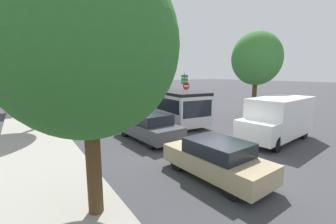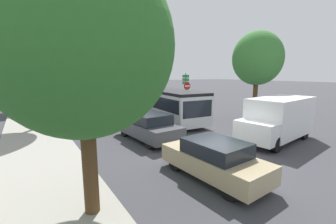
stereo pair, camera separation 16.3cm
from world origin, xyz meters
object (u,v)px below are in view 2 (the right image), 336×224
queued_car_graphite (148,126)px  no_entry_sign (187,93)px  queued_car_red (93,105)px  tree_left_far (32,60)px  city_bus_rear (67,88)px  tree_right_near (257,59)px  queued_car_tan (214,159)px  white_van (278,118)px  queued_car_black (114,112)px  tree_left_distant (27,60)px  articulated_bus (146,98)px  tree_left_mid (31,46)px  tree_left_near (85,51)px  direction_sign_post (186,83)px  traffic_light (139,88)px

queued_car_graphite → no_entry_sign: bearing=-54.9°
queued_car_red → tree_left_far: (-4.32, 4.91, 4.16)m
city_bus_rear → tree_left_far: bearing=155.1°
tree_right_near → queued_car_graphite: bearing=179.8°
queued_car_tan → city_bus_rear: bearing=-3.9°
white_van → no_entry_sign: bearing=-103.4°
queued_car_black → queued_car_red: size_ratio=0.97×
tree_left_distant → tree_left_far: bearing=-89.1°
no_entry_sign → tree_left_far: (-11.36, 9.95, 3.02)m
no_entry_sign → tree_right_near: 6.51m
city_bus_rear → no_entry_sign: size_ratio=4.13×
articulated_bus → queued_car_black: articulated_bus is taller
queued_car_black → tree_left_far: tree_left_far is taller
queued_car_graphite → tree_left_far: tree_left_far is taller
city_bus_rear → tree_left_mid: tree_left_mid is taller
tree_left_mid → tree_left_distant: size_ratio=0.95×
tree_left_far → queued_car_red: bearing=-48.6°
queued_car_black → tree_left_distant: size_ratio=0.52×
queued_car_red → tree_left_far: size_ratio=0.62×
city_bus_rear → tree_left_distant: size_ratio=1.46×
white_van → tree_left_near: bearing=-0.2°
tree_left_near → tree_left_distant: tree_left_distant is taller
white_van → direction_sign_post: bearing=-110.1°
articulated_bus → no_entry_sign: 3.73m
queued_car_graphite → direction_sign_post: 11.77m
tree_left_far → tree_right_near: bearing=-48.7°
tree_right_near → tree_left_near: bearing=-159.3°
traffic_light → tree_right_near: tree_right_near is taller
articulated_bus → tree_left_distant: tree_left_distant is taller
city_bus_rear → no_entry_sign: bearing=-160.5°
queued_car_tan → tree_left_far: (-4.29, 20.65, 4.21)m
articulated_bus → tree_left_distant: size_ratio=2.02×
queued_car_red → tree_left_far: bearing=37.8°
tree_right_near → queued_car_black: bearing=148.0°
tree_left_near → queued_car_black: bearing=68.1°
city_bus_rear → tree_left_near: size_ratio=1.84×
articulated_bus → queued_car_black: size_ratio=3.90×
articulated_bus → queued_car_graphite: articulated_bus is taller
tree_left_far → tree_right_near: 20.53m
no_entry_sign → queued_car_tan: bearing=-33.4°
white_van → traffic_light: (-4.15, 8.30, 1.26)m
city_bus_rear → traffic_light: (1.66, -20.60, 1.05)m
tree_left_near → queued_car_graphite: bearing=49.8°
white_van → traffic_light: traffic_light is taller
queued_car_graphite → traffic_light: size_ratio=1.28×
tree_left_far → white_van: bearing=-62.0°
no_entry_sign → city_bus_rear: bearing=-160.6°
queued_car_graphite → tree_right_near: bearing=-93.7°
queued_car_graphite → no_entry_sign: (6.82, 5.45, 1.13)m
queued_car_red → tree_left_mid: size_ratio=0.56×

